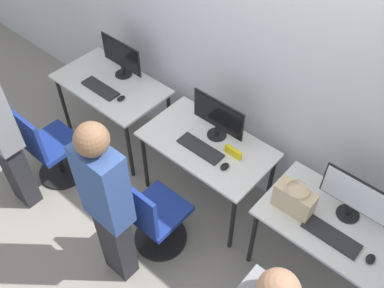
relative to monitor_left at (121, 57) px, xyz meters
name	(u,v)px	position (x,y,z in m)	size (l,w,h in m)	color
ground_plane	(183,217)	(1.26, -0.51, -0.98)	(20.00, 20.00, 0.00)	gray
wall_back	(245,58)	(1.26, 0.28, 0.42)	(12.00, 0.05, 2.80)	#B7BCC1
desk_left	(112,90)	(0.00, -0.18, -0.30)	(1.14, 0.67, 0.76)	silver
monitor_left	(121,57)	(0.00, 0.00, 0.00)	(0.52, 0.17, 0.39)	black
keyboard_left	(100,88)	(0.00, -0.31, -0.21)	(0.42, 0.14, 0.02)	#262628
mouse_left	(121,98)	(0.27, -0.28, -0.20)	(0.06, 0.09, 0.03)	black
office_chair_left	(50,151)	(-0.05, -0.97, -0.60)	(0.48, 0.48, 0.91)	black
desk_center	(207,150)	(1.26, -0.18, -0.30)	(1.14, 0.67, 0.76)	silver
monitor_center	(218,117)	(1.26, -0.05, 0.00)	(0.52, 0.17, 0.39)	black
keyboard_center	(200,148)	(1.26, -0.27, -0.21)	(0.42, 0.14, 0.02)	#262628
mouse_center	(225,166)	(1.54, -0.30, -0.20)	(0.06, 0.09, 0.03)	black
office_chair_center	(154,219)	(1.25, -0.87, -0.60)	(0.48, 0.48, 0.91)	black
person_center	(107,203)	(1.20, -1.23, -0.04)	(0.36, 0.22, 1.70)	#232328
desk_right	(336,232)	(2.51, -0.18, -0.30)	(1.14, 0.67, 0.76)	silver
monitor_right	(356,197)	(2.51, -0.05, 0.00)	(0.52, 0.17, 0.39)	black
keyboard_right	(331,236)	(2.51, -0.31, -0.21)	(0.42, 0.14, 0.02)	#262628
mouse_right	(370,259)	(2.80, -0.30, -0.20)	(0.06, 0.09, 0.03)	black
handbag	(294,199)	(2.17, -0.28, -0.10)	(0.30, 0.18, 0.25)	tan
placard_center	(233,152)	(1.51, -0.15, -0.18)	(0.16, 0.03, 0.08)	yellow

